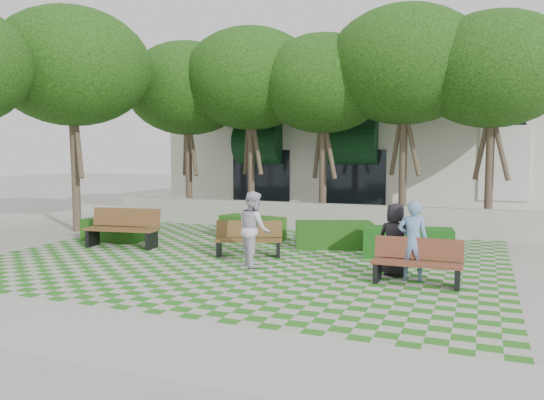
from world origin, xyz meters
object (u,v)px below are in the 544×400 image
at_px(hedge_east, 408,243).
at_px(person_blue, 413,241).
at_px(bench_mid, 249,239).
at_px(person_dark, 395,240).
at_px(bench_east, 417,263).
at_px(hedge_midleft, 252,228).
at_px(person_white, 254,229).
at_px(bench_west, 123,229).
at_px(hedge_west, 113,230).
at_px(hedge_midright, 334,235).

relative_size(hedge_east, person_blue, 1.29).
xyz_separation_m(bench_mid, person_dark, (3.71, -0.80, 0.34)).
height_order(person_blue, person_dark, person_blue).
bearing_deg(person_dark, person_blue, 149.09).
distance_m(bench_east, hedge_midleft, 6.45).
distance_m(hedge_midleft, person_blue, 6.22).
distance_m(bench_east, person_white, 3.68).
height_order(bench_east, bench_mid, bench_east).
bearing_deg(bench_mid, person_dark, -32.14).
relative_size(hedge_east, person_white, 1.23).
bearing_deg(hedge_east, bench_mid, -161.57).
bearing_deg(bench_west, person_white, -20.53).
distance_m(bench_east, hedge_west, 9.10).
height_order(bench_west, hedge_west, bench_west).
height_order(hedge_east, person_blue, person_blue).
bearing_deg(person_blue, hedge_west, -15.79).
distance_m(hedge_midright, hedge_west, 6.43).
distance_m(bench_mid, hedge_west, 4.69).
bearing_deg(hedge_west, person_blue, -11.34).
xyz_separation_m(bench_east, person_white, (-3.64, 0.38, 0.42)).
xyz_separation_m(bench_mid, person_blue, (4.11, -1.12, 0.39)).
relative_size(hedge_midright, person_white, 1.19).
bearing_deg(hedge_east, hedge_midleft, 165.91).
distance_m(hedge_east, person_blue, 2.43).
relative_size(bench_west, hedge_west, 1.15).
xyz_separation_m(bench_west, person_blue, (7.83, -1.02, 0.31)).
relative_size(hedge_west, person_white, 1.06).
bearing_deg(hedge_midleft, hedge_midright, -11.31).
bearing_deg(person_white, bench_west, 37.16).
bearing_deg(bench_mid, hedge_midright, 28.63).
height_order(bench_west, hedge_east, bench_west).
bearing_deg(hedge_west, hedge_midleft, 25.96).
height_order(hedge_east, hedge_midright, hedge_east).
bearing_deg(hedge_west, bench_mid, -7.74).
xyz_separation_m(bench_mid, hedge_west, (-4.64, 0.63, -0.10)).
bearing_deg(person_blue, bench_mid, -19.75).
bearing_deg(hedge_midright, hedge_east, -17.60).
bearing_deg(person_white, person_dark, -127.03).
relative_size(bench_east, bench_mid, 0.98).
relative_size(bench_east, hedge_midright, 0.84).
height_order(bench_east, hedge_midleft, bench_east).
bearing_deg(bench_east, bench_west, 170.74).
distance_m(bench_east, person_dark, 0.85).
height_order(bench_west, person_dark, person_dark).
bearing_deg(hedge_west, hedge_midright, 11.23).
bearing_deg(person_dark, bench_west, 2.63).
bearing_deg(bench_east, hedge_midleft, 143.86).
relative_size(bench_west, hedge_midleft, 1.05).
bearing_deg(hedge_midleft, hedge_east, -14.09).
xyz_separation_m(hedge_east, person_white, (-3.12, -2.25, 0.48)).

